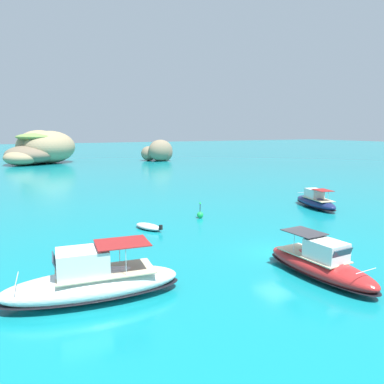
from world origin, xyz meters
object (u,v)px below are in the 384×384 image
at_px(motorboat_navy, 315,201).
at_px(dinghy_tender, 149,226).
at_px(motorboat_white, 92,282).
at_px(channel_buoy, 200,214).
at_px(islet_large, 40,148).
at_px(islet_small, 159,151).
at_px(motorboat_red, 320,265).

xyz_separation_m(motorboat_navy, dinghy_tender, (-17.67, -0.18, -0.40)).
height_order(motorboat_white, channel_buoy, motorboat_white).
bearing_deg(motorboat_white, islet_large, 86.52).
bearing_deg(islet_small, islet_large, 167.63).
height_order(dinghy_tender, channel_buoy, channel_buoy).
relative_size(motorboat_red, motorboat_white, 0.84).
bearing_deg(motorboat_red, dinghy_tender, 109.81).
relative_size(islet_small, motorboat_white, 1.02).
bearing_deg(motorboat_navy, islet_large, 106.84).
bearing_deg(channel_buoy, islet_small, 71.57).
bearing_deg(dinghy_tender, channel_buoy, 15.60).
bearing_deg(motorboat_red, motorboat_white, 165.93).
xyz_separation_m(motorboat_red, dinghy_tender, (-4.72, 13.10, -0.47)).
height_order(islet_large, channel_buoy, islet_large).
height_order(motorboat_white, dinghy_tender, motorboat_white).
height_order(motorboat_navy, motorboat_white, motorboat_white).
xyz_separation_m(dinghy_tender, channel_buoy, (5.36, 1.50, 0.11)).
bearing_deg(motorboat_navy, islet_small, 83.31).
xyz_separation_m(islet_small, motorboat_navy, (-6.92, -58.99, -1.76)).
relative_size(islet_large, motorboat_white, 2.37).
relative_size(islet_small, motorboat_navy, 1.32).
distance_m(dinghy_tender, channel_buoy, 5.57).
height_order(motorboat_navy, channel_buoy, motorboat_navy).
distance_m(islet_large, motorboat_white, 75.46).
distance_m(motorboat_navy, dinghy_tender, 17.67).
bearing_deg(motorboat_navy, motorboat_red, -134.27).
bearing_deg(motorboat_red, islet_large, 94.88).
xyz_separation_m(islet_large, dinghy_tender, (1.96, -65.00, -3.19)).
bearing_deg(motorboat_white, islet_small, 65.87).
bearing_deg(motorboat_white, channel_buoy, 44.72).
bearing_deg(channel_buoy, motorboat_red, -92.54).
bearing_deg(dinghy_tender, islet_large, 91.72).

